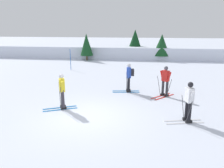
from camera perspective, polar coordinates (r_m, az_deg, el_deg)
name	(u,v)px	position (r m, az deg, el deg)	size (l,w,h in m)	color
ground_plane	(86,116)	(9.98, -6.58, -8.18)	(120.00, 120.00, 0.00)	silver
far_snow_ridge	(124,49)	(30.20, 3.02, 8.88)	(80.00, 9.94, 1.37)	silver
skier_white	(189,101)	(9.55, 19.08, -4.12)	(1.64, 0.98, 1.71)	silver
skier_red	(165,80)	(12.67, 13.49, 0.92)	(1.37, 1.42, 1.71)	red
skier_yellow	(62,90)	(10.73, -12.70, -1.57)	(1.61, 1.01, 1.71)	#237AC6
skier_blue	(129,76)	(13.17, 4.40, 2.00)	(1.63, 1.00, 1.71)	#237AC6
trail_marker_pole	(70,59)	(20.03, -10.59, 6.20)	(0.05, 0.05, 1.85)	#1E56AD
conifer_far_left	(135,41)	(27.21, 5.92, 10.81)	(1.93, 1.93, 3.33)	#513823
conifer_far_right	(87,45)	(25.19, -6.55, 10.00)	(1.42, 1.42, 2.95)	#513823
conifer_far_centre	(162,45)	(25.76, 12.61, 9.74)	(1.91, 1.91, 2.88)	#513823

